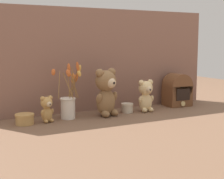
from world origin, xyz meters
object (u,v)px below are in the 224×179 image
teddy_bear_small (47,108)px  decorative_tin_tall (25,119)px  teddy_bear_medium (146,95)px  flower_vase (69,101)px  teddy_bear_large (106,91)px  decorative_tin_short (127,108)px  vintage_radio (177,90)px

teddy_bear_small → decorative_tin_tall: size_ratio=1.43×
teddy_bear_medium → flower_vase: (-0.49, 0.04, -0.01)m
teddy_bear_large → flower_vase: size_ratio=0.86×
teddy_bear_medium → flower_vase: size_ratio=0.61×
teddy_bear_medium → decorative_tin_short: 0.14m
flower_vase → decorative_tin_short: (0.37, -0.01, -0.07)m
decorative_tin_short → decorative_tin_tall: bearing=-178.3°
vintage_radio → teddy_bear_medium: bearing=-167.0°
decorative_tin_tall → teddy_bear_small: bearing=-1.9°
decorative_tin_short → teddy_bear_large: bearing=-170.6°
vintage_radio → teddy_bear_large: bearing=-173.3°
teddy_bear_small → vintage_radio: size_ratio=0.66×
vintage_radio → flower_vase: bearing=-177.6°
teddy_bear_medium → decorative_tin_tall: size_ratio=1.99×
vintage_radio → decorative_tin_tall: size_ratio=2.19×
vintage_radio → decorative_tin_short: 0.42m
teddy_bear_medium → teddy_bear_small: size_ratio=1.39×
teddy_bear_large → teddy_bear_small: 0.36m
teddy_bear_medium → decorative_tin_tall: (-0.74, 0.01, -0.07)m
teddy_bear_medium → flower_vase: flower_vase is taller
teddy_bear_large → teddy_bear_small: teddy_bear_large is taller
teddy_bear_medium → flower_vase: 0.49m
flower_vase → vintage_radio: bearing=2.4°
teddy_bear_small → flower_vase: (0.13, 0.03, 0.02)m
teddy_bear_small → decorative_tin_short: 0.51m
teddy_bear_large → decorative_tin_short: teddy_bear_large is taller
flower_vase → teddy_bear_small: bearing=-167.1°
teddy_bear_small → decorative_tin_tall: (-0.12, 0.00, -0.05)m
teddy_bear_large → vintage_radio: (0.56, 0.07, -0.04)m
flower_vase → decorative_tin_short: bearing=-1.2°
teddy_bear_large → vintage_radio: 0.57m
flower_vase → teddy_bear_large: bearing=-8.8°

